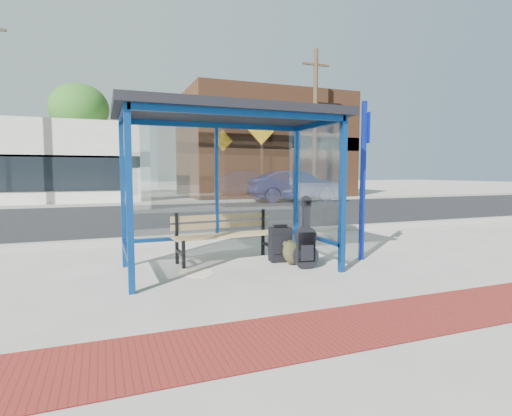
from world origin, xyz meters
name	(u,v)px	position (x,y,z in m)	size (l,w,h in m)	color
ground	(231,269)	(0.00, 0.00, 0.00)	(120.00, 120.00, 0.00)	#B2ADA0
brick_paver_strip	(314,332)	(0.00, -2.60, 0.01)	(60.00, 1.00, 0.01)	maroon
curb_near	(191,237)	(0.00, 2.90, 0.06)	(60.00, 0.25, 0.12)	gray
street_asphalt	(160,216)	(0.00, 8.00, 0.00)	(60.00, 10.00, 0.00)	black
curb_far	(145,204)	(0.00, 13.10, 0.06)	(60.00, 0.25, 0.12)	gray
far_sidewalk	(141,202)	(0.00, 15.00, 0.00)	(60.00, 4.00, 0.01)	#B2ADA0
bus_shelter	(228,133)	(0.00, 0.07, 2.07)	(3.30, 1.80, 2.42)	navy
storefront_brown	(262,146)	(8.00, 18.49, 3.20)	(10.00, 7.08, 6.40)	#59331E
tree_mid	(79,109)	(-3.00, 22.00, 5.45)	(3.60, 3.60, 7.03)	#4C3826
tree_right	(300,121)	(12.50, 22.00, 5.45)	(3.60, 3.60, 7.03)	#4C3826
utility_pole_east	(315,124)	(9.00, 13.40, 4.11)	(1.60, 0.24, 8.00)	#4C3826
bench	(225,233)	(0.09, 0.61, 0.47)	(1.80, 0.58, 0.83)	black
guitar_bag	(306,244)	(1.10, -0.37, 0.39)	(0.40, 0.17, 1.06)	black
suitcase	(280,245)	(0.94, 0.22, 0.29)	(0.38, 0.27, 0.62)	black
backpack	(292,253)	(1.02, -0.07, 0.19)	(0.39, 0.37, 0.39)	#2E2D19
sign_post	(364,172)	(2.30, -0.14, 1.49)	(0.17, 0.32, 2.66)	navy
newspaper_a	(189,272)	(-0.62, 0.08, 0.00)	(0.36, 0.29, 0.01)	white
newspaper_b	(203,272)	(-0.43, 0.00, 0.00)	(0.34, 0.27, 0.01)	white
newspaper_c	(199,275)	(-0.53, -0.16, 0.00)	(0.38, 0.30, 0.01)	white
parked_car	(296,186)	(7.42, 12.52, 0.78)	(1.66, 4.76, 1.57)	#171D41
fire_hydrant	(335,193)	(10.42, 13.57, 0.36)	(0.30, 0.20, 0.66)	#AE1A0C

